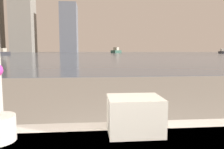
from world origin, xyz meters
The scene contains 7 objects.
towel_stack centered at (-0.01, 0.89, 0.58)m, with size 0.23×0.18×0.16m.
harbor_water centered at (0.00, 62.00, 0.01)m, with size 180.00×110.00×0.01m.
harbor_boat_0 centered at (8.95, 82.86, 0.75)m, with size 4.60×5.77×2.10m.
harbor_boat_1 centered at (39.51, 63.62, 0.52)m, with size 2.26×4.07×1.45m.
harbor_boat_2 centered at (-17.33, 43.93, 0.48)m, with size 1.71×3.68×1.33m.
skyline_tower_1 centered at (-35.50, 118.00, 18.05)m, with size 11.02×11.35×36.11m.
skyline_tower_2 centered at (-12.06, 118.00, 12.46)m, with size 8.42×13.48×24.92m.
Camera 1 is at (-0.19, -0.02, 0.86)m, focal length 35.00 mm.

